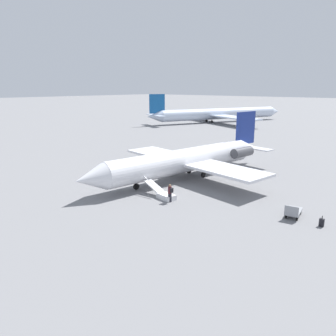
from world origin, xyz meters
The scene contains 7 objects.
ground_plane centered at (0.00, 0.00, 0.00)m, with size 600.00×600.00×0.00m, color slate.
airplane_main centered at (-0.92, 0.14, 2.18)m, with size 27.58×20.71×7.25m.
airplane_far_right centered at (-55.42, -31.35, 2.53)m, with size 44.56×35.37×8.51m.
boarding_stairs centered at (6.76, 2.97, 0.38)m, with size 1.57×4.12×1.77m.
passenger centered at (7.20, 4.18, 1.00)m, with size 0.37×0.56×1.74m.
luggage_cart centered at (3.09, 14.23, 0.46)m, with size 2.36×1.49×1.22m.
suitcase centered at (3.58, 16.64, 0.33)m, with size 0.23×0.37×0.88m.
Camera 1 is at (29.12, 23.33, 10.59)m, focal length 35.00 mm.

